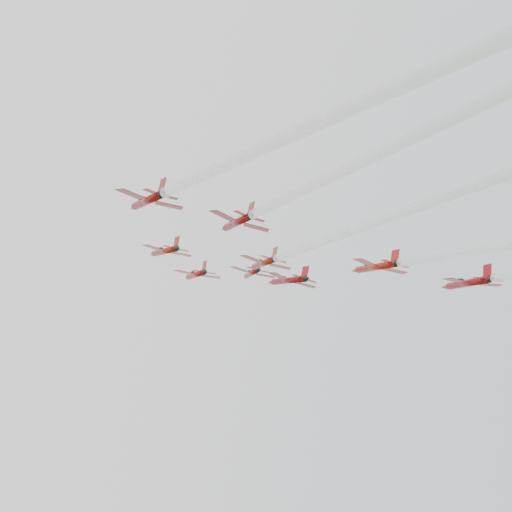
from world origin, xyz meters
name	(u,v)px	position (x,y,z in m)	size (l,w,h in m)	color
jet_lead	(196,274)	(-1.78, 26.56, 145.49)	(9.87, 13.05, 6.91)	#A40F13
jet_row2_left	(165,251)	(-12.76, 12.65, 138.98)	(9.36, 12.38, 6.56)	#A0180F
jet_row2_center	(251,273)	(3.71, 11.84, 138.60)	(8.57, 11.33, 6.00)	maroon
jet_row2_right	(288,280)	(10.35, 9.99, 137.74)	(10.21, 13.50, 7.15)	#9E0F16
jet_center	(423,217)	(1.35, -38.26, 115.09)	(9.19, 90.67, 43.27)	#9B1C0E
jet_rear_farleft	(303,80)	(-23.82, -56.05, 106.77)	(9.46, 93.31, 44.53)	maroon
jet_rear_left	(428,135)	(-11.69, -55.02, 107.25)	(8.80, 86.78, 41.41)	maroon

